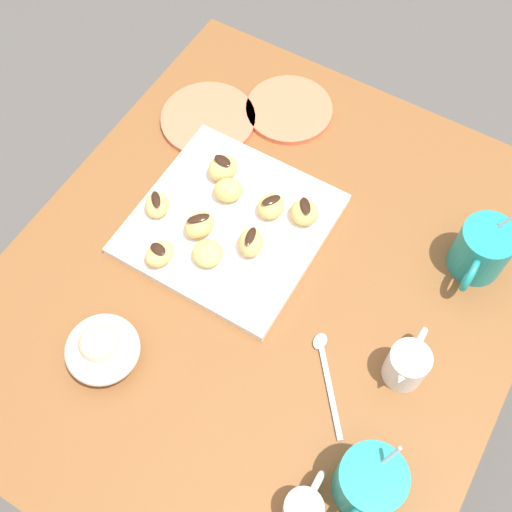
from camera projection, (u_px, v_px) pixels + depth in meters
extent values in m
plane|color=#514C47|center=(261.00, 406.00, 1.67)|extent=(8.00, 8.00, 0.00)
cube|color=brown|center=(265.00, 287.00, 1.03)|extent=(0.93, 0.80, 0.04)
cube|color=brown|center=(228.00, 165.00, 1.61)|extent=(0.07, 0.07, 0.71)
cube|color=brown|center=(16.00, 445.00, 1.28)|extent=(0.07, 0.07, 0.71)
cube|color=brown|center=(481.00, 288.00, 1.44)|extent=(0.07, 0.07, 0.71)
cube|color=white|center=(230.00, 224.00, 1.06)|extent=(0.30, 0.30, 0.02)
cylinder|color=teal|center=(482.00, 249.00, 0.99)|extent=(0.09, 0.09, 0.09)
torus|color=teal|center=(470.00, 274.00, 0.97)|extent=(0.06, 0.01, 0.06)
cylinder|color=black|center=(490.00, 236.00, 0.96)|extent=(0.07, 0.07, 0.01)
cylinder|color=silver|center=(493.00, 229.00, 0.97)|extent=(0.02, 0.05, 0.12)
cylinder|color=teal|center=(369.00, 482.00, 0.83)|extent=(0.09, 0.09, 0.09)
cylinder|color=black|center=(374.00, 477.00, 0.79)|extent=(0.08, 0.08, 0.01)
cylinder|color=silver|center=(380.00, 465.00, 0.80)|extent=(0.04, 0.02, 0.12)
cylinder|color=white|center=(406.00, 366.00, 0.91)|extent=(0.06, 0.06, 0.07)
cone|color=white|center=(402.00, 377.00, 0.88)|extent=(0.02, 0.02, 0.02)
torus|color=white|center=(418.00, 342.00, 0.93)|extent=(0.05, 0.01, 0.05)
cylinder|color=white|center=(411.00, 359.00, 0.89)|extent=(0.05, 0.05, 0.01)
ellipsoid|color=white|center=(103.00, 349.00, 0.93)|extent=(0.11, 0.11, 0.06)
sphere|color=beige|center=(99.00, 344.00, 0.91)|extent=(0.06, 0.06, 0.06)
ellipsoid|color=green|center=(91.00, 347.00, 0.89)|extent=(0.03, 0.02, 0.01)
cylinder|color=white|center=(303.00, 510.00, 0.83)|extent=(0.05, 0.05, 0.05)
torus|color=white|center=(316.00, 485.00, 0.84)|extent=(0.04, 0.01, 0.04)
cylinder|color=black|center=(304.00, 508.00, 0.81)|extent=(0.04, 0.04, 0.01)
cylinder|color=#E5704C|center=(289.00, 109.00, 1.18)|extent=(0.16, 0.16, 0.01)
cylinder|color=#E5704C|center=(208.00, 119.00, 1.17)|extent=(0.18, 0.18, 0.01)
cube|color=silver|center=(330.00, 389.00, 0.93)|extent=(0.12, 0.10, 0.00)
ellipsoid|color=silver|center=(320.00, 341.00, 0.97)|extent=(0.03, 0.02, 0.01)
ellipsoid|color=#E5B260|center=(271.00, 206.00, 1.05)|extent=(0.05, 0.05, 0.03)
ellipsoid|color=black|center=(271.00, 200.00, 1.03)|extent=(0.04, 0.03, 0.00)
ellipsoid|color=#E5B260|center=(251.00, 243.00, 1.01)|extent=(0.06, 0.06, 0.04)
ellipsoid|color=black|center=(251.00, 236.00, 0.99)|extent=(0.04, 0.02, 0.00)
ellipsoid|color=#E5B260|center=(159.00, 254.00, 1.01)|extent=(0.06, 0.05, 0.03)
ellipsoid|color=black|center=(158.00, 249.00, 0.99)|extent=(0.02, 0.03, 0.00)
ellipsoid|color=#E5B260|center=(228.00, 190.00, 1.06)|extent=(0.06, 0.06, 0.04)
ellipsoid|color=#E5B260|center=(223.00, 168.00, 1.08)|extent=(0.07, 0.06, 0.04)
ellipsoid|color=black|center=(223.00, 160.00, 1.06)|extent=(0.02, 0.03, 0.00)
ellipsoid|color=#E5B260|center=(303.00, 211.00, 1.04)|extent=(0.06, 0.06, 0.04)
ellipsoid|color=black|center=(304.00, 205.00, 1.02)|extent=(0.04, 0.03, 0.00)
ellipsoid|color=#E5B260|center=(208.00, 253.00, 1.01)|extent=(0.06, 0.07, 0.03)
ellipsoid|color=#E5B260|center=(157.00, 205.00, 1.05)|extent=(0.06, 0.06, 0.03)
ellipsoid|color=black|center=(156.00, 199.00, 1.04)|extent=(0.03, 0.03, 0.00)
ellipsoid|color=#E5B260|center=(199.00, 225.00, 1.03)|extent=(0.06, 0.06, 0.04)
ellipsoid|color=black|center=(198.00, 218.00, 1.01)|extent=(0.04, 0.04, 0.00)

